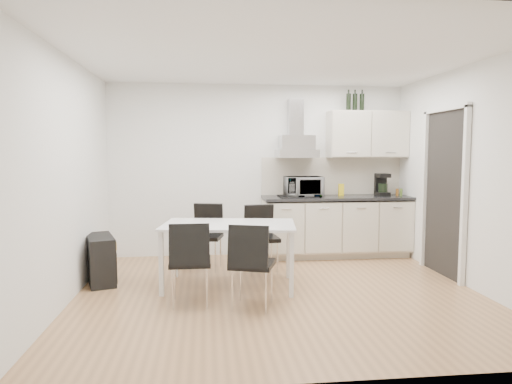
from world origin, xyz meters
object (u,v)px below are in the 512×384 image
at_px(guitar_amp, 101,259).
at_px(floor_speaker, 185,247).
at_px(chair_far_right, 262,239).
at_px(chair_far_left, 205,237).
at_px(dining_table, 229,230).
at_px(kitchenette, 338,202).
at_px(chair_near_right, 252,265).
at_px(chair_near_left, 190,263).

relative_size(guitar_amp, floor_speaker, 2.49).
bearing_deg(chair_far_right, guitar_amp, 1.96).
relative_size(chair_far_left, guitar_amp, 1.19).
height_order(dining_table, floor_speaker, dining_table).
distance_m(kitchenette, chair_far_right, 1.56).
bearing_deg(kitchenette, chair_near_right, -125.33).
height_order(chair_far_left, chair_near_right, same).
height_order(kitchenette, floor_speaker, kitchenette).
distance_m(chair_near_left, floor_speaker, 2.18).
distance_m(kitchenette, guitar_amp, 3.49).
xyz_separation_m(kitchenette, chair_far_left, (-2.00, -0.60, -0.39)).
distance_m(chair_far_left, floor_speaker, 0.87).
distance_m(dining_table, chair_near_left, 0.77).
relative_size(dining_table, chair_near_left, 1.86).
height_order(chair_far_left, floor_speaker, chair_far_left).
height_order(chair_far_left, guitar_amp, chair_far_left).
relative_size(chair_far_left, chair_near_left, 1.00).
height_order(guitar_amp, floor_speaker, guitar_amp).
bearing_deg(kitchenette, chair_near_left, -137.39).
bearing_deg(chair_near_left, chair_far_left, 83.33).
bearing_deg(chair_far_right, chair_near_right, 73.68).
distance_m(kitchenette, dining_table, 2.23).
distance_m(chair_far_left, chair_far_right, 0.77).
height_order(chair_far_right, chair_near_right, same).
relative_size(chair_far_right, guitar_amp, 1.19).
bearing_deg(floor_speaker, dining_table, -80.40).
bearing_deg(chair_near_left, chair_far_right, 52.50).
height_order(kitchenette, chair_near_left, kitchenette).
bearing_deg(chair_near_left, kitchenette, 42.42).
bearing_deg(dining_table, guitar_amp, 175.71).
bearing_deg(chair_near_right, chair_far_right, 96.96).
bearing_deg(guitar_amp, chair_near_right, -50.29).
distance_m(chair_far_right, chair_near_right, 1.37).
relative_size(chair_far_left, chair_far_right, 1.00).
relative_size(kitchenette, chair_far_left, 2.86).
bearing_deg(chair_near_right, kitchenette, 72.65).
bearing_deg(chair_near_right, chair_near_left, -176.88).
relative_size(chair_near_left, floor_speaker, 2.95).
relative_size(dining_table, chair_far_left, 1.86).
distance_m(chair_near_left, chair_near_right, 0.66).
relative_size(chair_far_left, chair_near_right, 1.00).
xyz_separation_m(chair_near_left, chair_near_right, (0.63, -0.17, 0.00)).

